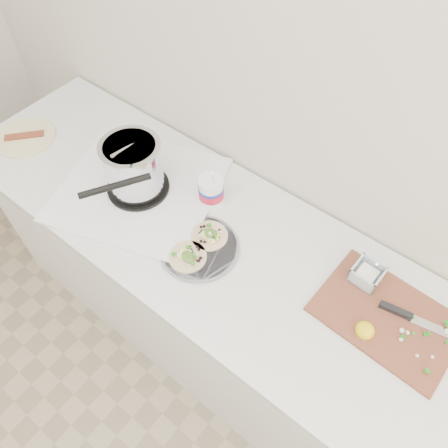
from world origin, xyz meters
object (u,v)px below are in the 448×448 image
Objects in this scene: tub at (211,189)px; bacon_plate at (25,137)px; taco_plate at (199,246)px; cutboard at (387,312)px; stove at (135,174)px.

bacon_plate is (-0.82, -0.22, -0.06)m from tub.
taco_plate is 0.63m from cutboard.
cutboard is at bearing -12.27° from stove.
stove is 0.96m from cutboard.
stove is 2.57× the size of taco_plate.
cutboard reaches higher than taco_plate.
tub is (-0.10, 0.19, 0.05)m from taco_plate.
stove is 0.28m from tub.
taco_plate is 0.92m from bacon_plate.
tub is 0.49× the size of cutboard.
bacon_plate is at bearing 169.88° from stove.
cutboard is 1.73× the size of bacon_plate.
taco_plate reaches higher than bacon_plate.
tub reaches higher than taco_plate.
tub reaches higher than cutboard.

